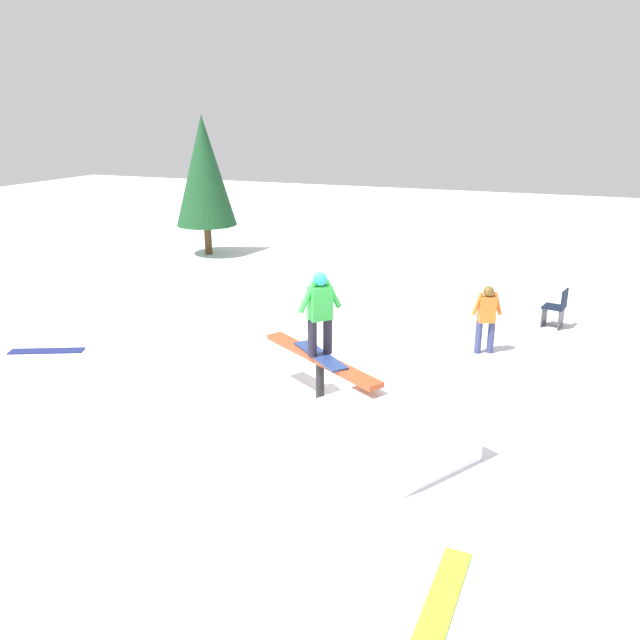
{
  "coord_description": "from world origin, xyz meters",
  "views": [
    {
      "loc": [
        -3.3,
        8.49,
        4.5
      ],
      "look_at": [
        0.0,
        0.0,
        1.46
      ],
      "focal_mm": 35.0,
      "sensor_mm": 36.0,
      "label": 1
    }
  ],
  "objects_px": {
    "pine_tree_near": "(204,171)",
    "folding_chair": "(556,309)",
    "loose_snowboard_lime": "(442,598)",
    "loose_snowboard_navy": "(47,351)",
    "main_rider_on_rail": "(320,315)",
    "rail_feature": "(320,364)",
    "bystander_orange": "(486,316)"
  },
  "relations": [
    {
      "from": "pine_tree_near",
      "to": "folding_chair",
      "type": "bearing_deg",
      "value": 161.15
    },
    {
      "from": "loose_snowboard_lime",
      "to": "pine_tree_near",
      "type": "xyz_separation_m",
      "value": [
        10.19,
        -12.69,
        2.69
      ]
    },
    {
      "from": "loose_snowboard_lime",
      "to": "pine_tree_near",
      "type": "height_order",
      "value": "pine_tree_near"
    },
    {
      "from": "loose_snowboard_navy",
      "to": "folding_chair",
      "type": "xyz_separation_m",
      "value": [
        -9.32,
        -5.19,
        0.4
      ]
    },
    {
      "from": "main_rider_on_rail",
      "to": "loose_snowboard_navy",
      "type": "relative_size",
      "value": 0.95
    },
    {
      "from": "rail_feature",
      "to": "folding_chair",
      "type": "height_order",
      "value": "folding_chair"
    },
    {
      "from": "main_rider_on_rail",
      "to": "loose_snowboard_navy",
      "type": "height_order",
      "value": "main_rider_on_rail"
    },
    {
      "from": "rail_feature",
      "to": "bystander_orange",
      "type": "distance_m",
      "value": 3.97
    },
    {
      "from": "rail_feature",
      "to": "pine_tree_near",
      "type": "relative_size",
      "value": 0.55
    },
    {
      "from": "main_rider_on_rail",
      "to": "pine_tree_near",
      "type": "relative_size",
      "value": 0.31
    },
    {
      "from": "bystander_orange",
      "to": "folding_chair",
      "type": "relative_size",
      "value": 1.54
    },
    {
      "from": "rail_feature",
      "to": "loose_snowboard_lime",
      "type": "height_order",
      "value": "rail_feature"
    },
    {
      "from": "main_rider_on_rail",
      "to": "loose_snowboard_lime",
      "type": "relative_size",
      "value": 0.92
    },
    {
      "from": "main_rider_on_rail",
      "to": "folding_chair",
      "type": "height_order",
      "value": "main_rider_on_rail"
    },
    {
      "from": "loose_snowboard_lime",
      "to": "bystander_orange",
      "type": "bearing_deg",
      "value": 6.89
    },
    {
      "from": "rail_feature",
      "to": "bystander_orange",
      "type": "bearing_deg",
      "value": -90.92
    },
    {
      "from": "folding_chair",
      "to": "pine_tree_near",
      "type": "xyz_separation_m",
      "value": [
        10.96,
        -3.74,
        2.28
      ]
    },
    {
      "from": "bystander_orange",
      "to": "loose_snowboard_lime",
      "type": "xyz_separation_m",
      "value": [
        -0.48,
        6.83,
        -0.75
      ]
    },
    {
      "from": "folding_chair",
      "to": "pine_tree_near",
      "type": "relative_size",
      "value": 0.2
    },
    {
      "from": "rail_feature",
      "to": "loose_snowboard_lime",
      "type": "relative_size",
      "value": 1.64
    },
    {
      "from": "rail_feature",
      "to": "pine_tree_near",
      "type": "distance_m",
      "value": 12.06
    },
    {
      "from": "folding_chair",
      "to": "main_rider_on_rail",
      "type": "bearing_deg",
      "value": -18.51
    },
    {
      "from": "rail_feature",
      "to": "loose_snowboard_navy",
      "type": "distance_m",
      "value": 5.96
    },
    {
      "from": "loose_snowboard_navy",
      "to": "pine_tree_near",
      "type": "distance_m",
      "value": 9.47
    },
    {
      "from": "main_rider_on_rail",
      "to": "loose_snowboard_lime",
      "type": "height_order",
      "value": "main_rider_on_rail"
    },
    {
      "from": "folding_chair",
      "to": "loose_snowboard_lime",
      "type": "bearing_deg",
      "value": 8.6
    },
    {
      "from": "loose_snowboard_navy",
      "to": "folding_chair",
      "type": "relative_size",
      "value": 1.62
    },
    {
      "from": "loose_snowboard_lime",
      "to": "loose_snowboard_navy",
      "type": "xyz_separation_m",
      "value": [
        8.55,
        -3.76,
        0.0
      ]
    },
    {
      "from": "rail_feature",
      "to": "main_rider_on_rail",
      "type": "relative_size",
      "value": 1.79
    },
    {
      "from": "rail_feature",
      "to": "loose_snowboard_lime",
      "type": "bearing_deg",
      "value": 159.04
    },
    {
      "from": "loose_snowboard_navy",
      "to": "folding_chair",
      "type": "height_order",
      "value": "folding_chair"
    },
    {
      "from": "pine_tree_near",
      "to": "loose_snowboard_navy",
      "type": "bearing_deg",
      "value": 100.4
    }
  ]
}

